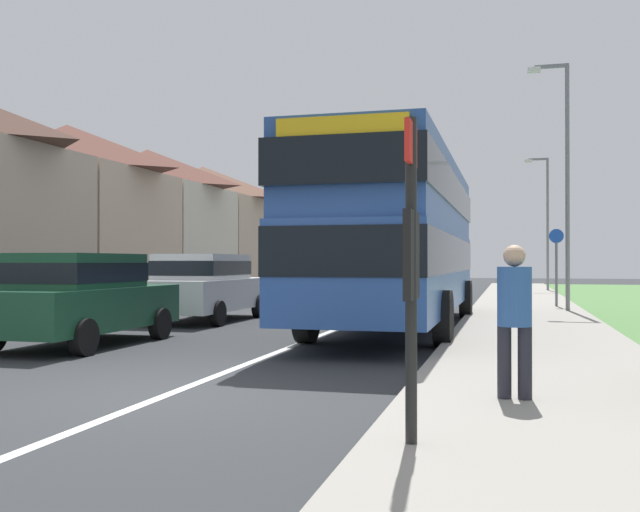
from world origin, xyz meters
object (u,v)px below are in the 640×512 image
at_px(parked_car_white, 205,284).
at_px(double_decker_bus, 399,233).
at_px(pedestrian_at_stop, 514,314).
at_px(cycle_route_sign, 556,264).
at_px(street_lamp_mid, 563,170).
at_px(street_lamp_far, 545,214).
at_px(parked_car_dark_green, 80,295).
at_px(bus_stop_sign, 411,256).

bearing_deg(parked_car_white, double_decker_bus, -9.80).
bearing_deg(pedestrian_at_stop, cycle_route_sign, 85.09).
bearing_deg(double_decker_bus, cycle_route_sign, 63.14).
height_order(street_lamp_mid, street_lamp_far, street_lamp_mid).
relative_size(cycle_route_sign, street_lamp_far, 0.38).
xyz_separation_m(parked_car_dark_green, street_lamp_mid, (8.89, 10.14, 3.21)).
relative_size(double_decker_bus, cycle_route_sign, 4.51).
bearing_deg(cycle_route_sign, parked_car_white, -143.31).
height_order(pedestrian_at_stop, bus_stop_sign, bus_stop_sign).
xyz_separation_m(bus_stop_sign, street_lamp_far, (2.40, 30.84, 2.28)).
xyz_separation_m(double_decker_bus, parked_car_white, (-5.07, 0.87, -1.22)).
distance_m(street_lamp_mid, street_lamp_far, 14.99).
bearing_deg(street_lamp_far, double_decker_bus, -101.17).
bearing_deg(street_lamp_mid, pedestrian_at_stop, -95.92).
bearing_deg(parked_car_white, bus_stop_sign, -59.00).
bearing_deg(parked_car_dark_green, bus_stop_sign, -40.54).
relative_size(double_decker_bus, parked_car_white, 2.54).
bearing_deg(street_lamp_mid, street_lamp_far, 89.26).
xyz_separation_m(parked_car_white, cycle_route_sign, (8.84, 6.59, 0.50)).
height_order(bus_stop_sign, street_lamp_mid, street_lamp_mid).
xyz_separation_m(bus_stop_sign, street_lamp_mid, (2.21, 15.85, 2.57)).
height_order(pedestrian_at_stop, cycle_route_sign, cycle_route_sign).
relative_size(double_decker_bus, parked_car_dark_green, 2.76).
xyz_separation_m(double_decker_bus, bus_stop_sign, (1.65, -10.31, -0.60)).
relative_size(parked_car_dark_green, street_lamp_mid, 0.58).
height_order(bus_stop_sign, street_lamp_far, street_lamp_far).
bearing_deg(street_lamp_mid, bus_stop_sign, -97.93).
bearing_deg(pedestrian_at_stop, street_lamp_far, 86.76).
distance_m(pedestrian_at_stop, cycle_route_sign, 15.82).
bearing_deg(pedestrian_at_stop, parked_car_dark_green, 153.58).
bearing_deg(cycle_route_sign, street_lamp_far, 88.80).
relative_size(bus_stop_sign, street_lamp_far, 0.40).
relative_size(double_decker_bus, bus_stop_sign, 4.37).
bearing_deg(bus_stop_sign, cycle_route_sign, 83.18).
height_order(parked_car_white, street_lamp_far, street_lamp_far).
bearing_deg(pedestrian_at_stop, double_decker_bus, 106.30).
height_order(parked_car_white, cycle_route_sign, cycle_route_sign).
bearing_deg(parked_car_white, cycle_route_sign, 36.69).
distance_m(parked_car_white, pedestrian_at_stop, 11.84).
bearing_deg(parked_car_dark_green, double_decker_bus, 42.39).
bearing_deg(street_lamp_mid, double_decker_bus, -124.85).
bearing_deg(pedestrian_at_stop, street_lamp_mid, 84.08).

